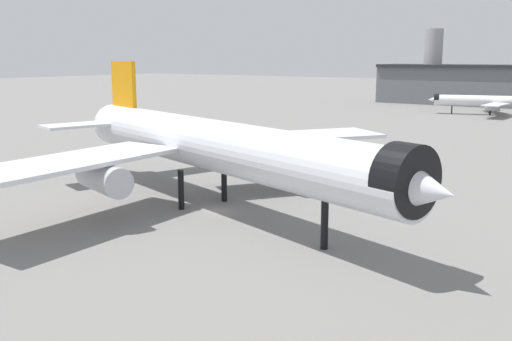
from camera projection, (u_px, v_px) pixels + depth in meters
ground at (215, 211)px, 72.42m from camera, size 900.00×900.00×0.00m
airliner_near_gate at (214, 146)px, 71.97m from camera, size 66.84×59.60×18.57m
airliner_far_taxiway at (486, 101)px, 192.54m from camera, size 37.03×33.07×10.48m
baggage_tug_wing at (232, 150)px, 114.26m from camera, size 3.46×3.35×1.85m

